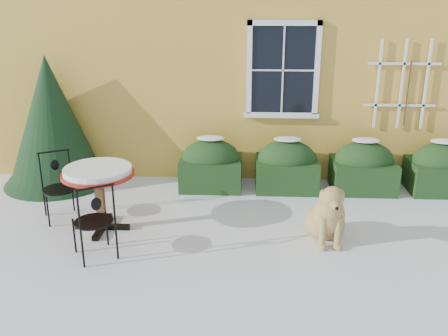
# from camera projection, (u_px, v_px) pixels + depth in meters

# --- Properties ---
(ground) EXTENTS (80.00, 80.00, 0.00)m
(ground) POSITION_uv_depth(u_px,v_px,m) (220.00, 261.00, 6.32)
(ground) COLOR white
(ground) RESTS_ON ground
(hedge_row) EXTENTS (4.95, 0.80, 0.91)m
(hedge_row) POSITION_uv_depth(u_px,v_px,m) (325.00, 167.00, 8.51)
(hedge_row) COLOR black
(hedge_row) RESTS_ON ground
(evergreen_shrub) EXTENTS (1.85, 1.85, 2.24)m
(evergreen_shrub) POSITION_uv_depth(u_px,v_px,m) (53.00, 133.00, 8.66)
(evergreen_shrub) COLOR black
(evergreen_shrub) RESTS_ON ground
(bistro_table) EXTENTS (1.01, 1.01, 0.94)m
(bistro_table) POSITION_uv_depth(u_px,v_px,m) (98.00, 178.00, 6.92)
(bistro_table) COLOR black
(bistro_table) RESTS_ON ground
(patio_chair_near) EXTENTS (0.63, 0.63, 1.03)m
(patio_chair_near) POSITION_uv_depth(u_px,v_px,m) (94.00, 220.00, 6.25)
(patio_chair_near) COLOR black
(patio_chair_near) RESTS_ON ground
(patio_chair_far) EXTENTS (0.61, 0.60, 1.01)m
(patio_chair_far) POSITION_uv_depth(u_px,v_px,m) (59.00, 186.00, 7.38)
(patio_chair_far) COLOR black
(patio_chair_far) RESTS_ON ground
(dog) EXTENTS (0.60, 0.99, 0.88)m
(dog) POSITION_uv_depth(u_px,v_px,m) (328.00, 217.00, 6.73)
(dog) COLOR tan
(dog) RESTS_ON ground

